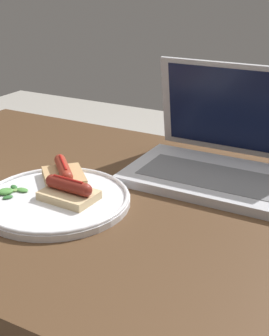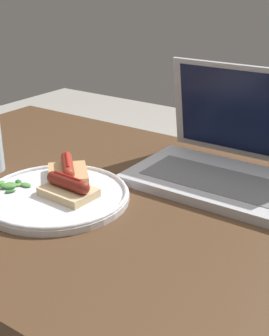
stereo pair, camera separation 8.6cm
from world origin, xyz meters
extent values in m
cube|color=#4C331E|center=(0.00, 0.00, 0.74)|extent=(1.31, 0.72, 0.04)
cylinder|color=#4C331E|center=(-0.58, 0.28, 0.36)|extent=(0.05, 0.05, 0.72)
cube|color=#B7B7BC|center=(0.11, 0.15, 0.77)|extent=(0.36, 0.22, 0.02)
cube|color=slate|center=(0.11, 0.14, 0.78)|extent=(0.30, 0.12, 0.00)
cube|color=#B7B7BC|center=(0.11, 0.27, 0.88)|extent=(0.36, 0.04, 0.20)
cube|color=#0C1433|center=(0.11, 0.27, 0.88)|extent=(0.32, 0.03, 0.18)
cylinder|color=silver|center=(-0.12, -0.08, 0.76)|extent=(0.27, 0.27, 0.01)
torus|color=silver|center=(-0.12, -0.08, 0.77)|extent=(0.27, 0.27, 0.01)
cube|color=#D6B784|center=(-0.10, -0.07, 0.78)|extent=(0.10, 0.07, 0.02)
cylinder|color=maroon|center=(-0.10, -0.07, 0.80)|extent=(0.08, 0.03, 0.02)
sphere|color=maroon|center=(-0.13, -0.07, 0.80)|extent=(0.02, 0.02, 0.02)
sphere|color=maroon|center=(-0.06, -0.07, 0.80)|extent=(0.02, 0.02, 0.02)
cylinder|color=red|center=(-0.10, -0.07, 0.81)|extent=(0.06, 0.01, 0.01)
cube|color=tan|center=(-0.15, -0.01, 0.78)|extent=(0.12, 0.12, 0.02)
cylinder|color=maroon|center=(-0.15, -0.01, 0.80)|extent=(0.08, 0.08, 0.02)
sphere|color=maroon|center=(-0.12, -0.04, 0.80)|extent=(0.02, 0.02, 0.02)
sphere|color=maroon|center=(-0.18, 0.02, 0.80)|extent=(0.02, 0.02, 0.02)
cylinder|color=red|center=(-0.15, -0.01, 0.81)|extent=(0.06, 0.06, 0.01)
ellipsoid|color=#4C8E3D|center=(-0.19, -0.09, 0.77)|extent=(0.03, 0.02, 0.01)
ellipsoid|color=#709E4C|center=(-0.20, -0.09, 0.77)|extent=(0.02, 0.02, 0.00)
ellipsoid|color=#2D662D|center=(-0.20, -0.12, 0.77)|extent=(0.02, 0.02, 0.00)
ellipsoid|color=#4C8E3D|center=(-0.21, -0.11, 0.77)|extent=(0.03, 0.03, 0.01)
ellipsoid|color=#4C8E3D|center=(-0.21, -0.11, 0.77)|extent=(0.03, 0.03, 0.01)
ellipsoid|color=#2D662D|center=(-0.21, -0.09, 0.77)|extent=(0.02, 0.02, 0.01)
ellipsoid|color=#4C8E3D|center=(-0.22, -0.11, 0.77)|extent=(0.03, 0.03, 0.01)
camera|label=1|loc=(0.37, -0.68, 1.15)|focal=50.00mm
camera|label=2|loc=(0.44, -0.64, 1.15)|focal=50.00mm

